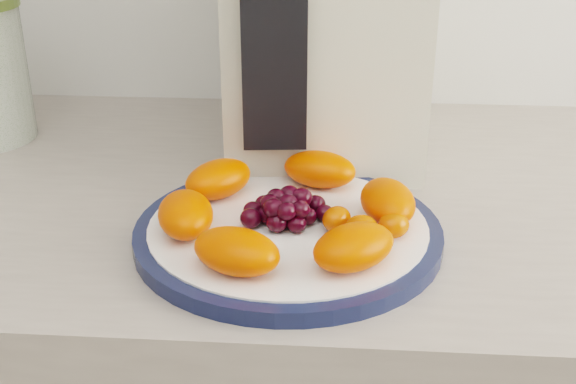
{
  "coord_description": "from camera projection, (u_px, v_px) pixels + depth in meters",
  "views": [
    {
      "loc": [
        0.13,
        0.46,
        1.23
      ],
      "look_at": [
        0.09,
        1.06,
        0.95
      ],
      "focal_mm": 45.0,
      "sensor_mm": 36.0,
      "label": 1
    }
  ],
  "objects": [
    {
      "name": "plate_rim",
      "position": [
        288.0,
        233.0,
        0.68
      ],
      "size": [
        0.29,
        0.29,
        0.01
      ],
      "primitive_type": "cylinder",
      "color": "#131C3E",
      "rests_on": "counter"
    },
    {
      "name": "appliance_panel",
      "position": [
        274.0,
        10.0,
        0.7
      ],
      "size": [
        0.07,
        0.03,
        0.28
      ],
      "primitive_type": "cube",
      "rotation": [
        0.0,
        0.0,
        0.1
      ],
      "color": "black",
      "rests_on": "appliance_body"
    },
    {
      "name": "plate_face",
      "position": [
        288.0,
        232.0,
        0.68
      ],
      "size": [
        0.26,
        0.26,
        0.02
      ],
      "primitive_type": "cylinder",
      "color": "white",
      "rests_on": "counter"
    },
    {
      "name": "fruit_plate",
      "position": [
        289.0,
        209.0,
        0.67
      ],
      "size": [
        0.25,
        0.25,
        0.04
      ],
      "color": "#FE3600",
      "rests_on": "plate_face"
    }
  ]
}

